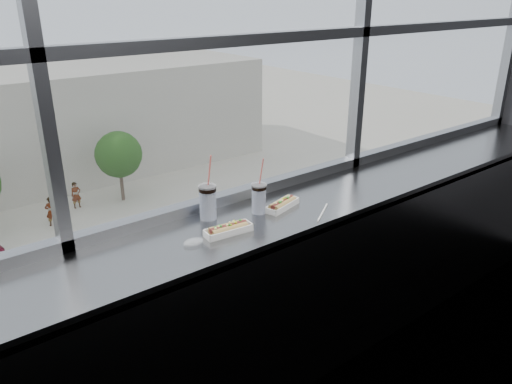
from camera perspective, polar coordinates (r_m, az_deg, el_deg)
wall_back_lower at (r=3.20m, az=-2.06°, el=-9.94°), size 6.00×0.00×6.00m
counter at (r=2.75m, az=1.16°, el=-3.13°), size 6.00×0.55×0.06m
counter_fascia at (r=2.86m, az=4.41°, el=-14.35°), size 6.00×0.04×1.04m
hotdog_tray_left at (r=2.52m, az=-3.18°, el=-4.24°), size 0.26×0.11×0.06m
hotdog_tray_right at (r=2.81m, az=3.03°, el=-1.39°), size 0.25×0.14×0.06m
soda_cup_left at (r=2.66m, az=-5.53°, el=-0.96°), size 0.10×0.10×0.36m
soda_cup_right at (r=2.73m, az=0.34°, el=-0.57°), size 0.09×0.09×0.32m
loose_straw at (r=2.78m, az=7.62°, el=-2.31°), size 0.21×0.14×0.01m
wrapper at (r=2.44m, az=-7.16°, el=-5.66°), size 0.10×0.07×0.03m
car_near_e at (r=26.72m, az=1.88°, el=-5.10°), size 2.90×6.24×2.03m
pedestrian_c at (r=32.31m, az=-22.42°, el=-1.74°), size 0.98×0.74×2.21m
pedestrian_d at (r=34.38m, az=-19.91°, el=-0.06°), size 0.94×0.71×2.12m
tree_right at (r=34.04m, az=-15.43°, el=4.15°), size 3.08×3.08×4.81m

